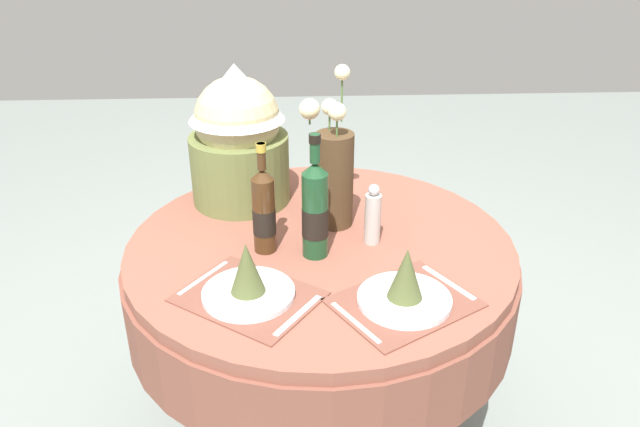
{
  "coord_description": "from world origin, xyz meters",
  "views": [
    {
      "loc": [
        -0.08,
        -1.62,
        1.68
      ],
      "look_at": [
        0.0,
        0.03,
        0.83
      ],
      "focal_mm": 35.05,
      "sensor_mm": 36.0,
      "label": 1
    }
  ],
  "objects_px": {
    "place_setting_left": "(248,282)",
    "wine_bottle_left": "(315,210)",
    "gift_tub_back_left": "(238,132)",
    "pepper_mill": "(373,216)",
    "place_setting_right": "(405,288)",
    "dining_table": "(320,285)",
    "flower_vase": "(333,170)",
    "wine_bottle_right": "(264,211)"
  },
  "relations": [
    {
      "from": "place_setting_right",
      "to": "wine_bottle_right",
      "type": "relative_size",
      "value": 1.29
    },
    {
      "from": "wine_bottle_right",
      "to": "place_setting_right",
      "type": "bearing_deg",
      "value": -38.4
    },
    {
      "from": "place_setting_right",
      "to": "pepper_mill",
      "type": "height_order",
      "value": "pepper_mill"
    },
    {
      "from": "wine_bottle_right",
      "to": "gift_tub_back_left",
      "type": "relative_size",
      "value": 0.71
    },
    {
      "from": "place_setting_left",
      "to": "pepper_mill",
      "type": "distance_m",
      "value": 0.45
    },
    {
      "from": "wine_bottle_right",
      "to": "gift_tub_back_left",
      "type": "height_order",
      "value": "gift_tub_back_left"
    },
    {
      "from": "gift_tub_back_left",
      "to": "pepper_mill",
      "type": "bearing_deg",
      "value": -37.47
    },
    {
      "from": "dining_table",
      "to": "flower_vase",
      "type": "bearing_deg",
      "value": 70.19
    },
    {
      "from": "flower_vase",
      "to": "pepper_mill",
      "type": "height_order",
      "value": "flower_vase"
    },
    {
      "from": "wine_bottle_right",
      "to": "dining_table",
      "type": "bearing_deg",
      "value": 13.43
    },
    {
      "from": "flower_vase",
      "to": "gift_tub_back_left",
      "type": "xyz_separation_m",
      "value": [
        -0.3,
        0.18,
        0.06
      ]
    },
    {
      "from": "place_setting_right",
      "to": "gift_tub_back_left",
      "type": "distance_m",
      "value": 0.8
    },
    {
      "from": "place_setting_left",
      "to": "gift_tub_back_left",
      "type": "distance_m",
      "value": 0.62
    },
    {
      "from": "wine_bottle_right",
      "to": "gift_tub_back_left",
      "type": "bearing_deg",
      "value": 104.76
    },
    {
      "from": "dining_table",
      "to": "gift_tub_back_left",
      "type": "relative_size",
      "value": 2.54
    },
    {
      "from": "pepper_mill",
      "to": "wine_bottle_right",
      "type": "bearing_deg",
      "value": -174.49
    },
    {
      "from": "flower_vase",
      "to": "wine_bottle_right",
      "type": "height_order",
      "value": "flower_vase"
    },
    {
      "from": "place_setting_right",
      "to": "flower_vase",
      "type": "bearing_deg",
      "value": 108.83
    },
    {
      "from": "gift_tub_back_left",
      "to": "place_setting_right",
      "type": "bearing_deg",
      "value": -54.32
    },
    {
      "from": "pepper_mill",
      "to": "gift_tub_back_left",
      "type": "relative_size",
      "value": 0.41
    },
    {
      "from": "place_setting_right",
      "to": "wine_bottle_right",
      "type": "distance_m",
      "value": 0.47
    },
    {
      "from": "place_setting_right",
      "to": "wine_bottle_left",
      "type": "bearing_deg",
      "value": 130.52
    },
    {
      "from": "gift_tub_back_left",
      "to": "wine_bottle_left",
      "type": "bearing_deg",
      "value": -57.96
    },
    {
      "from": "place_setting_right",
      "to": "pepper_mill",
      "type": "bearing_deg",
      "value": 98.05
    },
    {
      "from": "pepper_mill",
      "to": "gift_tub_back_left",
      "type": "xyz_separation_m",
      "value": [
        -0.41,
        0.31,
        0.16
      ]
    },
    {
      "from": "place_setting_left",
      "to": "gift_tub_back_left",
      "type": "bearing_deg",
      "value": 95.27
    },
    {
      "from": "wine_bottle_left",
      "to": "gift_tub_back_left",
      "type": "bearing_deg",
      "value": 122.04
    },
    {
      "from": "place_setting_right",
      "to": "wine_bottle_left",
      "type": "relative_size",
      "value": 1.16
    },
    {
      "from": "place_setting_left",
      "to": "flower_vase",
      "type": "distance_m",
      "value": 0.49
    },
    {
      "from": "place_setting_left",
      "to": "wine_bottle_left",
      "type": "height_order",
      "value": "wine_bottle_left"
    },
    {
      "from": "dining_table",
      "to": "pepper_mill",
      "type": "bearing_deg",
      "value": -3.12
    },
    {
      "from": "dining_table",
      "to": "gift_tub_back_left",
      "type": "distance_m",
      "value": 0.56
    },
    {
      "from": "place_setting_right",
      "to": "place_setting_left",
      "type": "bearing_deg",
      "value": 173.58
    },
    {
      "from": "flower_vase",
      "to": "wine_bottle_left",
      "type": "bearing_deg",
      "value": -107.87
    },
    {
      "from": "dining_table",
      "to": "gift_tub_back_left",
      "type": "bearing_deg",
      "value": 129.85
    },
    {
      "from": "place_setting_left",
      "to": "flower_vase",
      "type": "height_order",
      "value": "flower_vase"
    },
    {
      "from": "pepper_mill",
      "to": "gift_tub_back_left",
      "type": "bearing_deg",
      "value": 142.53
    },
    {
      "from": "place_setting_left",
      "to": "place_setting_right",
      "type": "relative_size",
      "value": 1.01
    },
    {
      "from": "wine_bottle_left",
      "to": "pepper_mill",
      "type": "relative_size",
      "value": 1.95
    },
    {
      "from": "flower_vase",
      "to": "place_setting_right",
      "type": "bearing_deg",
      "value": -71.17
    },
    {
      "from": "pepper_mill",
      "to": "wine_bottle_left",
      "type": "bearing_deg",
      "value": -159.75
    },
    {
      "from": "place_setting_right",
      "to": "wine_bottle_left",
      "type": "xyz_separation_m",
      "value": [
        -0.22,
        0.25,
        0.1
      ]
    }
  ]
}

